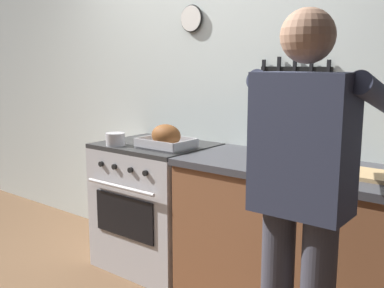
{
  "coord_description": "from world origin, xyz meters",
  "views": [
    {
      "loc": [
        1.91,
        -1.28,
        1.45
      ],
      "look_at": [
        0.22,
        0.85,
        0.96
      ],
      "focal_mm": 42.12,
      "sensor_mm": 36.0,
      "label": 1
    }
  ],
  "objects_px": {
    "person_cook": "(303,189)",
    "roasting_pan": "(166,138)",
    "bottle_dish_soap": "(289,146)",
    "bottle_hot_sauce": "(298,144)",
    "stove": "(156,205)",
    "cutting_board": "(363,174)",
    "saucepan": "(115,139)",
    "bottle_olive_oil": "(277,135)"
  },
  "relations": [
    {
      "from": "person_cook",
      "to": "roasting_pan",
      "type": "height_order",
      "value": "person_cook"
    },
    {
      "from": "bottle_dish_soap",
      "to": "bottle_hot_sauce",
      "type": "xyz_separation_m",
      "value": [
        0.01,
        0.09,
        -0.0
      ]
    },
    {
      "from": "stove",
      "to": "cutting_board",
      "type": "xyz_separation_m",
      "value": [
        1.44,
        -0.03,
        0.46
      ]
    },
    {
      "from": "cutting_board",
      "to": "bottle_dish_soap",
      "type": "relative_size",
      "value": 1.8
    },
    {
      "from": "stove",
      "to": "saucepan",
      "type": "bearing_deg",
      "value": -126.3
    },
    {
      "from": "cutting_board",
      "to": "bottle_hot_sauce",
      "type": "distance_m",
      "value": 0.51
    },
    {
      "from": "bottle_dish_soap",
      "to": "bottle_hot_sauce",
      "type": "bearing_deg",
      "value": 81.94
    },
    {
      "from": "cutting_board",
      "to": "bottle_olive_oil",
      "type": "height_order",
      "value": "bottle_olive_oil"
    },
    {
      "from": "bottle_dish_soap",
      "to": "saucepan",
      "type": "bearing_deg",
      "value": -164.46
    },
    {
      "from": "bottle_olive_oil",
      "to": "bottle_dish_soap",
      "type": "bearing_deg",
      "value": -40.31
    },
    {
      "from": "roasting_pan",
      "to": "bottle_hot_sauce",
      "type": "bearing_deg",
      "value": 18.4
    },
    {
      "from": "cutting_board",
      "to": "bottle_hot_sauce",
      "type": "xyz_separation_m",
      "value": [
        -0.45,
        0.22,
        0.07
      ]
    },
    {
      "from": "stove",
      "to": "roasting_pan",
      "type": "height_order",
      "value": "roasting_pan"
    },
    {
      "from": "person_cook",
      "to": "bottle_hot_sauce",
      "type": "bearing_deg",
      "value": 35.17
    },
    {
      "from": "bottle_dish_soap",
      "to": "person_cook",
      "type": "bearing_deg",
      "value": -59.46
    },
    {
      "from": "stove",
      "to": "saucepan",
      "type": "relative_size",
      "value": 6.84
    },
    {
      "from": "roasting_pan",
      "to": "bottle_dish_soap",
      "type": "xyz_separation_m",
      "value": [
        0.8,
        0.18,
        0.01
      ]
    },
    {
      "from": "bottle_dish_soap",
      "to": "bottle_olive_oil",
      "type": "height_order",
      "value": "bottle_olive_oil"
    },
    {
      "from": "saucepan",
      "to": "roasting_pan",
      "type": "bearing_deg",
      "value": 22.5
    },
    {
      "from": "bottle_dish_soap",
      "to": "bottle_hot_sauce",
      "type": "distance_m",
      "value": 0.09
    },
    {
      "from": "roasting_pan",
      "to": "bottle_dish_soap",
      "type": "relative_size",
      "value": 1.76
    },
    {
      "from": "person_cook",
      "to": "bottle_dish_soap",
      "type": "bearing_deg",
      "value": 38.94
    },
    {
      "from": "stove",
      "to": "saucepan",
      "type": "xyz_separation_m",
      "value": [
        -0.16,
        -0.22,
        0.49
      ]
    },
    {
      "from": "bottle_hot_sauce",
      "to": "person_cook",
      "type": "bearing_deg",
      "value": -63.22
    },
    {
      "from": "person_cook",
      "to": "bottle_hot_sauce",
      "type": "distance_m",
      "value": 0.9
    },
    {
      "from": "cutting_board",
      "to": "stove",
      "type": "bearing_deg",
      "value": 178.65
    },
    {
      "from": "stove",
      "to": "bottle_olive_oil",
      "type": "height_order",
      "value": "bottle_olive_oil"
    },
    {
      "from": "person_cook",
      "to": "bottle_dish_soap",
      "type": "height_order",
      "value": "person_cook"
    },
    {
      "from": "person_cook",
      "to": "bottle_hot_sauce",
      "type": "xyz_separation_m",
      "value": [
        -0.41,
        0.81,
        0.03
      ]
    },
    {
      "from": "bottle_dish_soap",
      "to": "bottle_olive_oil",
      "type": "bearing_deg",
      "value": 139.69
    },
    {
      "from": "cutting_board",
      "to": "bottle_dish_soap",
      "type": "bearing_deg",
      "value": 164.85
    },
    {
      "from": "saucepan",
      "to": "cutting_board",
      "type": "distance_m",
      "value": 1.62
    },
    {
      "from": "stove",
      "to": "bottle_hot_sauce",
      "type": "distance_m",
      "value": 1.14
    },
    {
      "from": "roasting_pan",
      "to": "saucepan",
      "type": "height_order",
      "value": "roasting_pan"
    },
    {
      "from": "person_cook",
      "to": "bottle_hot_sauce",
      "type": "relative_size",
      "value": 8.5
    },
    {
      "from": "saucepan",
      "to": "bottle_hot_sauce",
      "type": "relative_size",
      "value": 0.67
    },
    {
      "from": "cutting_board",
      "to": "bottle_olive_oil",
      "type": "xyz_separation_m",
      "value": [
        -0.61,
        0.24,
        0.11
      ]
    },
    {
      "from": "stove",
      "to": "person_cook",
      "type": "bearing_deg",
      "value": -23.95
    },
    {
      "from": "roasting_pan",
      "to": "bottle_olive_oil",
      "type": "distance_m",
      "value": 0.72
    },
    {
      "from": "bottle_dish_soap",
      "to": "stove",
      "type": "bearing_deg",
      "value": -174.55
    },
    {
      "from": "stove",
      "to": "saucepan",
      "type": "distance_m",
      "value": 0.57
    },
    {
      "from": "stove",
      "to": "bottle_dish_soap",
      "type": "xyz_separation_m",
      "value": [
        0.97,
        0.09,
        0.53
      ]
    }
  ]
}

